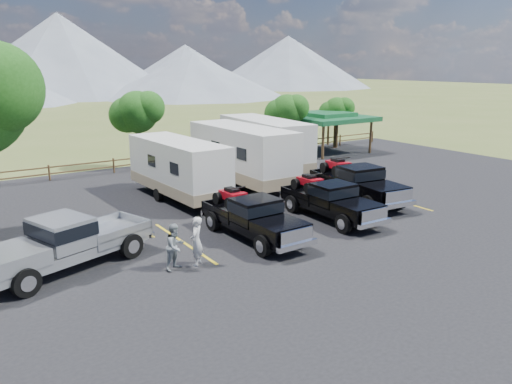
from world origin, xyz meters
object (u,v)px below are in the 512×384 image
person_b (175,247)px  pavilion (327,117)px  rig_center (330,199)px  rig_right (357,182)px  rig_left (252,216)px  trailer_right (265,145)px  person_a (196,241)px  pickup_silver (67,242)px  trailer_center (242,155)px  trailer_left (178,169)px

person_b → pavilion: bearing=14.3°
rig_center → rig_right: 3.54m
rig_left → rig_right: 7.79m
pavilion → trailer_right: bearing=-155.7°
pavilion → rig_right: (-8.78, -12.31, -1.74)m
pavilion → rig_left: pavilion is taller
rig_center → person_a: bearing=-167.3°
trailer_right → person_a: (-10.80, -11.37, -0.94)m
rig_left → person_b: rig_left is taller
pavilion → rig_center: (-11.99, -13.81, -1.84)m
rig_left → rig_right: rig_right is taller
pickup_silver → pavilion: bearing=100.6°
rig_right → trailer_center: 6.88m
rig_center → rig_right: (3.20, 1.50, 0.10)m
trailer_center → trailer_right: (3.18, 2.31, 0.01)m
rig_center → pickup_silver: size_ratio=0.87×
trailer_left → trailer_right: (7.47, 2.91, 0.20)m
pickup_silver → person_a: (3.86, -2.23, -0.09)m
pavilion → trailer_right: 9.69m
trailer_right → pickup_silver: trailer_right is taller
rig_center → pickup_silver: (-11.46, 0.70, 0.06)m
pickup_silver → person_a: 4.46m
trailer_left → trailer_center: 4.34m
rig_left → trailer_center: bearing=59.3°
trailer_center → trailer_left: bearing=-171.9°
person_b → person_a: bearing=-27.5°
pavilion → trailer_right: (-8.79, -3.96, -0.92)m
rig_center → trailer_right: bearing=73.3°
pavilion → trailer_center: bearing=-152.3°
pickup_silver → person_a: bearing=41.4°
person_a → person_b: (-0.78, 0.07, -0.06)m
pavilion → rig_right: size_ratio=0.96×
trailer_right → person_b: 16.21m
pavilion → person_a: 24.95m
rig_right → trailer_center: trailer_center is taller
rig_center → pickup_silver: bearing=177.8°
pickup_silver → person_a: size_ratio=3.71×
pavilion → trailer_left: (-16.26, -6.87, -1.12)m
trailer_left → trailer_center: size_ratio=0.90×
trailer_left → rig_center: bearing=-60.9°
trailer_center → rig_center: bearing=-90.0°
pickup_silver → person_b: size_ratio=3.97×
pavilion → rig_left: (-16.38, -14.04, -1.83)m
rig_right → trailer_right: bearing=96.6°
trailer_center → pickup_silver: (-11.48, -6.84, -0.84)m
rig_left → rig_center: (4.39, 0.23, -0.01)m
trailer_left → trailer_right: trailer_right is taller
pavilion → rig_right: bearing=-125.5°
rig_right → person_b: bearing=-159.1°
pavilion → pickup_silver: (-23.45, -13.11, -1.77)m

